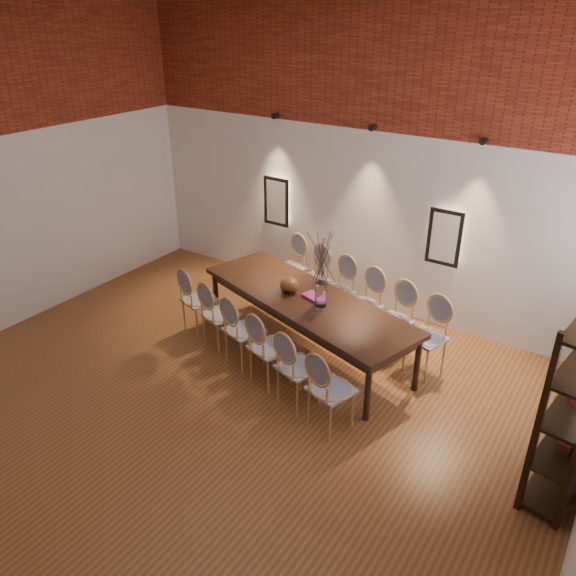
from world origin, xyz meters
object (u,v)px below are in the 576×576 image
Objects in this scene: chair_near_e at (299,367)px; chair_far_c at (336,292)px; book at (314,297)px; chair_near_c at (244,330)px; chair_near_f at (331,389)px; chair_far_a at (288,268)px; chair_far_f at (426,338)px; chair_far_d at (363,306)px; dining_table at (306,324)px; bowl at (289,285)px; chair_far_b at (311,280)px; chair_near_a at (200,300)px; chair_far_e at (393,321)px; chair_near_d at (270,348)px; vase at (321,294)px; chair_near_b at (221,314)px.

chair_far_c is at bearing 123.30° from chair_near_e.
chair_near_c is at bearing -126.58° from book.
chair_near_f and chair_far_a have the same top height.
chair_far_d is at bearing -0.00° from chair_far_f.
dining_table is 0.54m from bowl.
chair_far_f is at bearing 71.82° from chair_near_e.
chair_near_c is 1.83m from chair_far_a.
chair_far_b and chair_far_f have the same top height.
chair_near_a is 1.58m from book.
chair_far_a and chair_far_b have the same top height.
chair_far_a is 1.00× the size of chair_far_d.
chair_far_c is 1.00× the size of chair_far_d.
bowl is at bearing 38.73° from chair_far_e.
chair_near_e is at bearing 90.00° from chair_far_e.
chair_near_c and chair_near_f have the same top height.
chair_near_d reaches higher than bowl.
chair_near_c is (-0.45, -0.66, 0.09)m from dining_table.
vase is at bearing 26.84° from chair_near_a.
chair_far_d is at bearing 58.18° from book.
chair_near_f is (0.48, -0.14, 0.00)m from chair_near_e.
chair_near_e and chair_far_e have the same top height.
chair_near_d is at bearing -93.17° from book.
bowl is (0.24, -0.92, 0.37)m from chair_far_b.
chair_far_b is at bearing 123.30° from chair_near_d.
chair_near_d is at bearing -106.60° from vase.
chair_far_c and chair_far_e have the same top height.
chair_far_a is at bearing 90.00° from chair_near_a.
chair_near_a is at bearing 180.00° from chair_near_e.
vase is (1.24, -1.16, 0.43)m from chair_far_a.
chair_near_c is at bearing -105.36° from bowl.
chair_near_c is 1.00× the size of chair_near_d.
chair_near_f is 2.14m from chair_far_c.
chair_near_a and chair_far_a have the same top height.
chair_far_f is (2.41, -0.70, 0.00)m from chair_far_a.
book is at bearing 152.07° from chair_far_a.
chair_near_b is 3.13× the size of vase.
chair_near_a is 3.13× the size of vase.
chair_near_f is 3.13× the size of vase.
chair_near_f reaches higher than bowl.
chair_far_f is at bearing 31.34° from dining_table.
chair_far_b is at bearing 134.57° from chair_near_e.
chair_far_d is 1.00m from chair_far_f.
chair_far_b is 2.01m from chair_far_f.
chair_far_a is at bearing 136.90° from vase.
chair_near_e is at bearing -66.39° from book.
chair_far_b is at bearing 108.18° from chair_near_c.
dining_table is 3.20× the size of chair_near_d.
chair_near_e is 2.14m from chair_far_b.
chair_near_a is 2.52m from chair_far_e.
chair_near_c is 1.00× the size of chair_far_e.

